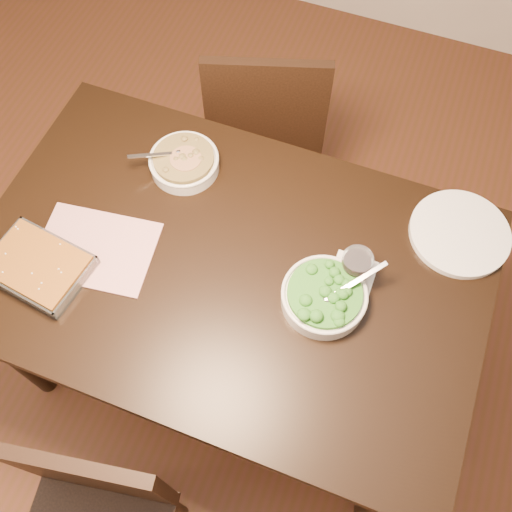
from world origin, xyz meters
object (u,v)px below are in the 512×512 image
wine_tumbler (356,266)px  dinner_plate (460,233)px  table (230,280)px  stew_bowl (184,162)px  baking_dish (38,266)px  chair_far (266,121)px  broccoli_bowl (324,296)px

wine_tumbler → dinner_plate: wine_tumbler is taller
table → stew_bowl: bearing=133.6°
baking_dish → wine_tumbler: wine_tumbler is taller
stew_bowl → chair_far: size_ratio=0.23×
stew_bowl → dinner_plate: 0.81m
baking_dish → chair_far: size_ratio=0.32×
stew_bowl → broccoli_bowl: broccoli_bowl is taller
wine_tumbler → chair_far: 0.85m
chair_far → wine_tumbler: bearing=109.2°
baking_dish → broccoli_bowl: bearing=21.9°
stew_bowl → baking_dish: 0.51m
baking_dish → wine_tumbler: 0.85m
broccoli_bowl → dinner_plate: 0.44m
dinner_plate → stew_bowl: bearing=-175.6°
baking_dish → wine_tumbler: (0.79, 0.29, 0.03)m
dinner_plate → baking_dish: bearing=-153.6°
stew_bowl → wine_tumbler: wine_tumbler is taller
baking_dish → chair_far: 1.01m
wine_tumbler → table: bearing=-163.9°
stew_bowl → broccoli_bowl: bearing=-27.1°
chair_far → baking_dish: bearing=53.1°
stew_bowl → broccoli_bowl: size_ratio=0.92×
broccoli_bowl → baking_dish: size_ratio=0.79×
broccoli_bowl → baking_dish: bearing=-165.8°
wine_tumbler → dinner_plate: (0.24, 0.22, -0.04)m
stew_bowl → broccoli_bowl: (0.52, -0.27, 0.00)m
table → stew_bowl: size_ratio=6.77×
table → baking_dish: baking_dish is taller
table → chair_far: 0.76m
stew_bowl → dinner_plate: bearing=4.4°
baking_dish → chair_far: bearing=78.9°
stew_bowl → chair_far: bearing=79.2°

